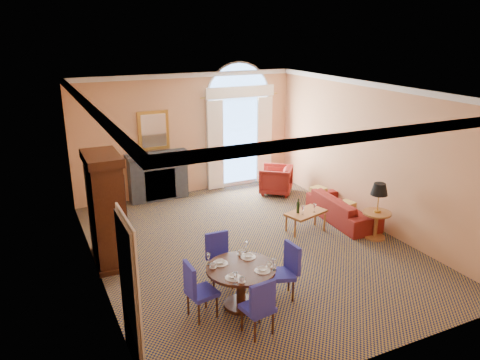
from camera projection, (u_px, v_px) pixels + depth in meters
name	position (u px, v px, depth m)	size (l,w,h in m)	color
ground	(250.00, 247.00, 9.63)	(7.50, 7.50, 0.00)	#121839
room_envelope	(235.00, 121.00, 9.41)	(6.04, 7.52, 3.45)	tan
armoire	(106.00, 212.00, 8.69)	(0.62, 1.10, 2.16)	black
dining_table	(241.00, 277.00, 7.43)	(1.12, 1.12, 0.90)	black
dining_chair_north	(219.00, 255.00, 8.12)	(0.51, 0.51, 0.94)	#28279A
dining_chair_south	(260.00, 304.00, 6.69)	(0.48, 0.48, 0.94)	#28279A
dining_chair_east	(287.00, 267.00, 7.73)	(0.53, 0.53, 0.94)	#28279A
dining_chair_west	(196.00, 287.00, 7.13)	(0.48, 0.48, 0.94)	#28279A
sofa	(343.00, 209.00, 10.85)	(2.03, 0.79, 0.59)	maroon
armchair	(276.00, 180.00, 12.61)	(0.81, 0.83, 0.76)	maroon
coffee_table	(306.00, 213.00, 10.24)	(1.01, 0.73, 0.79)	#9B5D2E
side_table	(378.00, 204.00, 9.79)	(0.60, 0.60, 1.21)	#9B5D2E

